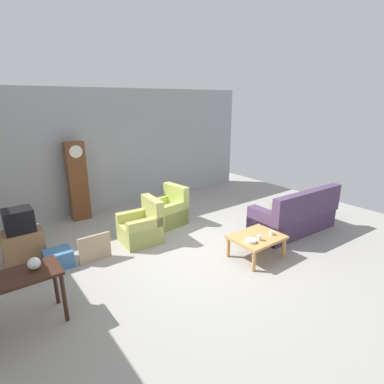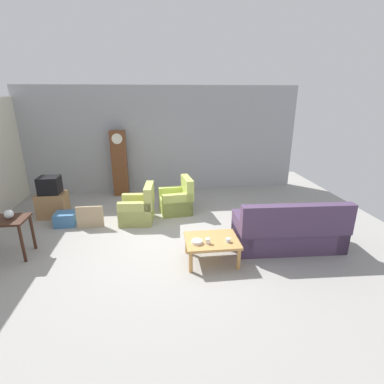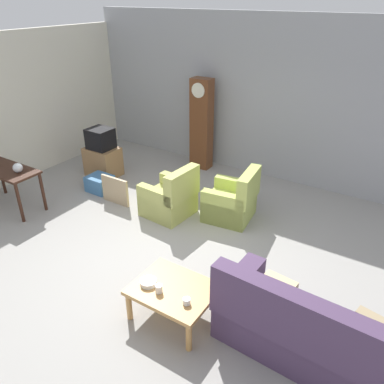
{
  "view_description": "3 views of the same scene",
  "coord_description": "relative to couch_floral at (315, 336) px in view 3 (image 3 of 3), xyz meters",
  "views": [
    {
      "loc": [
        -3.38,
        -4.25,
        2.92
      ],
      "look_at": [
        0.3,
        0.63,
        1.03
      ],
      "focal_mm": 28.25,
      "sensor_mm": 36.0,
      "label": 1
    },
    {
      "loc": [
        -0.17,
        -5.4,
        2.92
      ],
      "look_at": [
        0.57,
        0.74,
        0.82
      ],
      "focal_mm": 26.86,
      "sensor_mm": 36.0,
      "label": 2
    },
    {
      "loc": [
        2.78,
        -3.6,
        3.51
      ],
      "look_at": [
        0.15,
        0.52,
        0.94
      ],
      "focal_mm": 35.72,
      "sensor_mm": 36.0,
      "label": 3
    }
  ],
  "objects": [
    {
      "name": "grandfather_clock",
      "position": [
        -3.66,
        3.74,
        0.63
      ],
      "size": [
        0.44,
        0.3,
        1.95
      ],
      "color": "brown",
      "rests_on": "ground_plane"
    },
    {
      "name": "glass_dome_cloche",
      "position": [
        -5.27,
        0.37,
        0.5
      ],
      "size": [
        0.17,
        0.17,
        0.17
      ],
      "primitive_type": "sphere",
      "color": "silver",
      "rests_on": "console_table_dark"
    },
    {
      "name": "storage_box_blue",
      "position": [
        -4.73,
        1.66,
        -0.2
      ],
      "size": [
        0.46,
        0.41,
        0.31
      ],
      "primitive_type": "cube",
      "color": "teal",
      "rests_on": "ground_plane"
    },
    {
      "name": "couch_floral",
      "position": [
        0.0,
        0.0,
        0.0
      ],
      "size": [
        2.14,
        0.98,
        1.04
      ],
      "color": "#4C3856",
      "rests_on": "ground_plane"
    },
    {
      "name": "armchair_olive_far",
      "position": [
        -2.06,
        2.14,
        -0.05
      ],
      "size": [
        0.88,
        0.85,
        0.92
      ],
      "color": "#B1C15B",
      "rests_on": "ground_plane"
    },
    {
      "name": "garage_door_wall",
      "position": [
        -2.35,
        4.16,
        1.25
      ],
      "size": [
        8.4,
        0.16,
        3.2
      ],
      "primitive_type": "cube",
      "color": "#9EA0A5",
      "rests_on": "ground_plane"
    },
    {
      "name": "cup_white_porcelain",
      "position": [
        -1.7,
        -0.41,
        0.13
      ],
      "size": [
        0.08,
        0.08,
        0.1
      ],
      "primitive_type": "cylinder",
      "color": "white",
      "rests_on": "coffee_table_wood"
    },
    {
      "name": "coffee_table_wood",
      "position": [
        -1.6,
        -0.26,
        0.02
      ],
      "size": [
        0.96,
        0.76,
        0.43
      ],
      "color": "tan",
      "rests_on": "ground_plane"
    },
    {
      "name": "armchair_olive_near",
      "position": [
        -3.02,
        1.66,
        -0.05
      ],
      "size": [
        0.84,
        0.82,
        0.92
      ],
      "color": "tan",
      "rests_on": "ground_plane"
    },
    {
      "name": "ground_plane",
      "position": [
        -2.35,
        0.56,
        -0.35
      ],
      "size": [
        10.4,
        10.4,
        0.0
      ],
      "primitive_type": "plane",
      "color": "#999691"
    },
    {
      "name": "bowl_white_stacked",
      "position": [
        -1.89,
        -0.37,
        0.11
      ],
      "size": [
        0.2,
        0.2,
        0.06
      ],
      "primitive_type": "cylinder",
      "color": "white",
      "rests_on": "coffee_table_wood"
    },
    {
      "name": "framed_picture_leaning",
      "position": [
        -4.12,
        1.45,
        -0.09
      ],
      "size": [
        0.6,
        0.05,
        0.52
      ],
      "primitive_type": "cube",
      "color": "tan",
      "rests_on": "ground_plane"
    },
    {
      "name": "tv_crt",
      "position": [
        -5.18,
        2.24,
        0.47
      ],
      "size": [
        0.48,
        0.44,
        0.42
      ],
      "primitive_type": "cube",
      "color": "black",
      "rests_on": "tv_stand_cabinet"
    },
    {
      "name": "cup_blue_rimmed",
      "position": [
        -1.33,
        -0.39,
        0.12
      ],
      "size": [
        0.09,
        0.09,
        0.07
      ],
      "primitive_type": "cylinder",
      "color": "silver",
      "rests_on": "coffee_table_wood"
    },
    {
      "name": "console_table_dark",
      "position": [
        -5.62,
        0.34,
        0.3
      ],
      "size": [
        1.3,
        0.56,
        0.77
      ],
      "color": "#381E14",
      "rests_on": "ground_plane"
    },
    {
      "name": "tv_stand_cabinet",
      "position": [
        -5.18,
        2.24,
        -0.05
      ],
      "size": [
        0.68,
        0.52,
        0.61
      ],
      "primitive_type": "cube",
      "color": "#997047",
      "rests_on": "ground_plane"
    }
  ]
}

